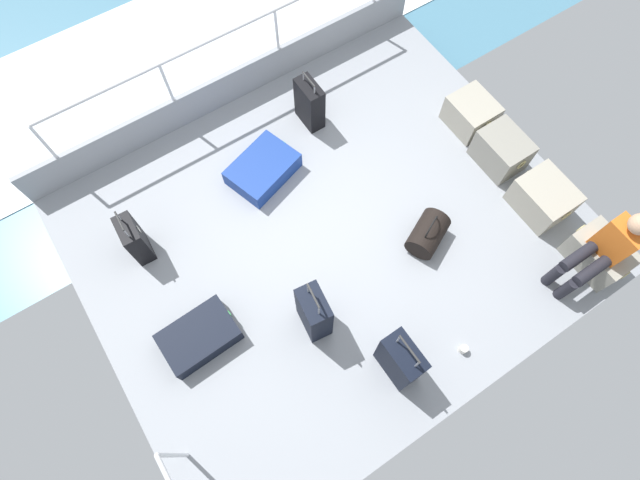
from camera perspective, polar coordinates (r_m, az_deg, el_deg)
The scene contains 17 objects.
ground_plane at distance 5.52m, azimuth 1.21°, elevation 0.79°, with size 4.40×5.20×0.06m, color gray.
gunwale_port at distance 6.37m, azimuth -10.14°, elevation 16.84°, with size 0.06×5.20×0.45m, color gray.
railing_port at distance 5.96m, azimuth -11.07°, elevation 20.26°, with size 0.04×4.20×1.02m.
sea_wake at distance 7.73m, azimuth -14.88°, elevation 20.61°, with size 12.00×12.00×0.01m.
cargo_crate_0 at distance 6.33m, azimuth 16.78°, elevation 13.62°, with size 0.56×0.46×0.37m.
cargo_crate_1 at distance 6.11m, azimuth 19.94°, elevation 9.55°, with size 0.59×0.43×0.42m.
cargo_crate_2 at distance 5.97m, azimuth 24.05°, elevation 4.40°, with size 0.62×0.49×0.39m.
cargo_crate_3 at distance 5.93m, azimuth 29.12°, elevation -1.42°, with size 0.63×0.41×0.38m.
passenger_seated at distance 5.52m, azimuth 29.68°, elevation -0.93°, with size 0.34×0.66×1.08m.
suitcase_0 at distance 6.01m, azimuth -1.20°, elevation 15.24°, with size 0.37×0.21×0.72m.
suitcase_1 at distance 4.80m, azimuth 9.11°, elevation -13.36°, with size 0.43×0.25×0.88m.
suitcase_2 at distance 4.81m, azimuth -0.69°, elevation -8.27°, with size 0.39×0.27×0.93m.
suitcase_3 at distance 5.49m, azimuth -20.32°, elevation 0.08°, with size 0.36×0.20×0.73m.
suitcase_4 at distance 5.15m, azimuth -13.56°, elevation -10.64°, with size 0.51×0.74×0.22m.
suitcase_5 at distance 5.77m, azimuth -6.52°, elevation 8.02°, with size 0.74×0.88×0.22m.
duffel_bag at distance 5.43m, azimuth 12.16°, elevation 0.70°, with size 0.48×0.56×0.46m.
paper_cup at distance 5.24m, azimuth 15.99°, elevation -11.84°, with size 0.08×0.08×0.10m, color white.
Camera 1 is at (1.82, -1.33, 5.01)m, focal length 28.14 mm.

